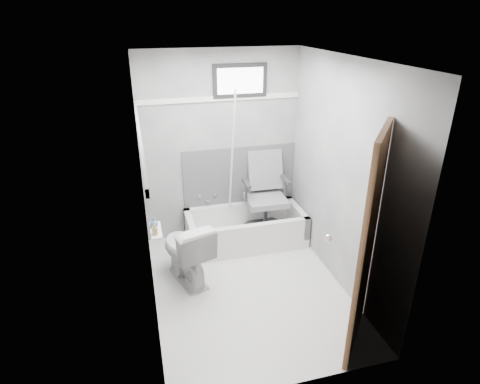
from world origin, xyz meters
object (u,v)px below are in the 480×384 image
object	(u,v)px
door	(417,262)
office_chair	(266,195)
bathtub	(246,228)
soap_bottle_a	(155,229)
soap_bottle_b	(154,222)
toilet	(186,251)

from	to	relation	value
door	office_chair	bearing A→B (deg)	101.67
office_chair	bathtub	bearing A→B (deg)	-168.07
bathtub	soap_bottle_a	size ratio (longest dim) A/B	14.24
bathtub	soap_bottle_b	size ratio (longest dim) A/B	14.72
office_chair	soap_bottle_a	xyz separation A→B (m)	(-1.45, -1.15, 0.33)
soap_bottle_b	bathtub	bearing A→B (deg)	39.29
bathtub	door	xyz separation A→B (m)	(0.75, -2.21, 0.79)
bathtub	soap_bottle_b	bearing A→B (deg)	-140.71
toilet	door	distance (m)	2.36
toilet	soap_bottle_b	size ratio (longest dim) A/B	7.41
bathtub	office_chair	world-z (taller)	office_chair
soap_bottle_a	soap_bottle_b	distance (m)	0.14
bathtub	office_chair	size ratio (longest dim) A/B	1.47
office_chair	soap_bottle_a	size ratio (longest dim) A/B	9.70
soap_bottle_a	soap_bottle_b	bearing A→B (deg)	90.00
bathtub	office_chair	distance (m)	0.51
office_chair	soap_bottle_a	distance (m)	1.88
bathtub	door	distance (m)	2.46
bathtub	toilet	size ratio (longest dim) A/B	1.99
office_chair	toilet	world-z (taller)	office_chair
office_chair	door	distance (m)	2.34
door	toilet	bearing A→B (deg)	134.83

